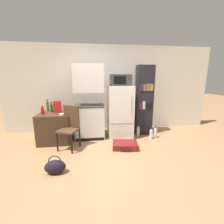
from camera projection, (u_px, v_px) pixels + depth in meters
name	position (u px, v px, depth m)	size (l,w,h in m)	color
ground_plane	(113.00, 161.00, 3.00)	(24.00, 24.00, 0.00)	#A3754C
wall_back	(111.00, 89.00, 4.67)	(6.40, 0.10, 2.58)	silver
side_table	(56.00, 127.00, 3.91)	(0.79, 0.79, 0.76)	#422D1E
kitchen_hutch	(89.00, 105.00, 4.02)	(0.78, 0.56, 1.97)	silver
refrigerator	(120.00, 112.00, 4.13)	(0.65, 0.65, 1.43)	white
microwave	(120.00, 80.00, 3.94)	(0.54, 0.38, 0.29)	#333333
bookshelf	(144.00, 101.00, 4.31)	(0.47, 0.32, 1.97)	black
bottle_green_tall	(51.00, 108.00, 3.90)	(0.07, 0.07, 0.26)	#1E6028
bottle_olive_oil	(48.00, 106.00, 4.00)	(0.07, 0.07, 0.32)	#566619
bottle_ketchup_red	(43.00, 111.00, 3.64)	(0.07, 0.07, 0.21)	#AD1914
bowl	(62.00, 114.00, 3.60)	(0.13, 0.13, 0.04)	silver
cereal_box	(57.00, 107.00, 3.81)	(0.19, 0.07, 0.30)	red
chair	(70.00, 124.00, 3.48)	(0.53, 0.53, 1.00)	black
suitcase_large_flat	(125.00, 145.00, 3.55)	(0.64, 0.49, 0.14)	maroon
handbag	(55.00, 167.00, 2.59)	(0.36, 0.20, 0.33)	black
water_bottle_front	(138.00, 132.00, 4.24)	(0.08, 0.08, 0.35)	silver
water_bottle_middle	(151.00, 134.00, 4.07)	(0.08, 0.08, 0.32)	silver
water_bottle_back	(155.00, 133.00, 4.14)	(0.09, 0.09, 0.33)	silver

